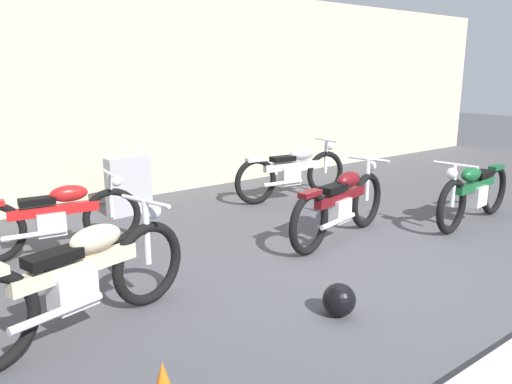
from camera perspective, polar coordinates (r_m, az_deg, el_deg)
The scene contains 9 objects.
ground_plane at distance 5.56m, azimuth 13.82°, elevation -8.37°, with size 40.00×40.00×0.00m, color #47474C.
building_wall at distance 8.76m, azimuth -10.35°, elevation 11.03°, with size 18.00×0.30×3.39m, color beige.
stone_marker at distance 7.52m, azimuth -14.10°, elevation 0.68°, with size 0.65×0.20×0.84m, color #9E9EA3.
helmet at distance 4.44m, azimuth 9.32°, elevation -11.87°, with size 0.28×0.28×0.28m, color black.
motorcycle_maroon at distance 6.27m, azimuth 9.56°, elevation -1.32°, with size 2.06×0.70×0.93m.
motorcycle_silver at distance 8.20m, azimuth 4.17°, elevation 2.30°, with size 2.08×0.58×0.94m.
motorcycle_cream at distance 4.21m, azimuth -19.16°, elevation -9.16°, with size 2.10×0.76×0.96m.
motorcycle_red at distance 6.13m, azimuth -21.50°, elevation -2.69°, with size 1.96×0.55×0.88m.
motorcycle_green at distance 7.44m, azimuth 23.29°, elevation 0.00°, with size 2.04×0.57×0.91m.
Camera 1 is at (-4.14, -3.11, 2.02)m, focal length 35.61 mm.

